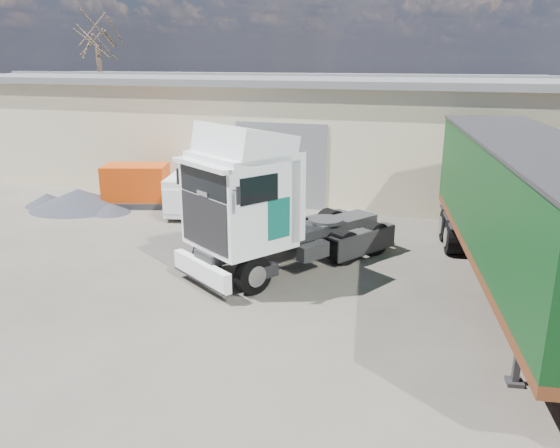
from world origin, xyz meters
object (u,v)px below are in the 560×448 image
(tractor_unit, at_px, (264,211))
(bare_tree, at_px, (96,30))
(orange_skip, at_px, (137,188))
(box_trailer, at_px, (526,206))
(panel_van, at_px, (194,192))

(tractor_unit, bearing_deg, bare_tree, 168.08)
(bare_tree, xyz_separation_m, orange_skip, (10.00, -11.81, -7.15))
(box_trailer, xyz_separation_m, orange_skip, (-14.94, 5.35, -1.80))
(bare_tree, bearing_deg, orange_skip, -49.73)
(tractor_unit, height_order, box_trailer, tractor_unit)
(bare_tree, xyz_separation_m, tractor_unit, (17.95, -17.34, -6.03))
(box_trailer, bearing_deg, tractor_unit, 171.99)
(bare_tree, relative_size, orange_skip, 2.96)
(box_trailer, relative_size, orange_skip, 3.99)
(panel_van, distance_m, orange_skip, 2.84)
(bare_tree, distance_m, orange_skip, 17.04)
(bare_tree, distance_m, box_trailer, 30.74)
(tractor_unit, xyz_separation_m, box_trailer, (6.98, 0.19, 0.68))
(tractor_unit, distance_m, orange_skip, 9.75)
(box_trailer, bearing_deg, panel_van, 147.17)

